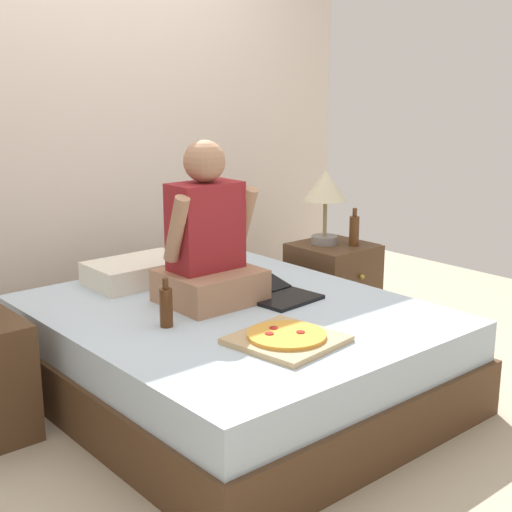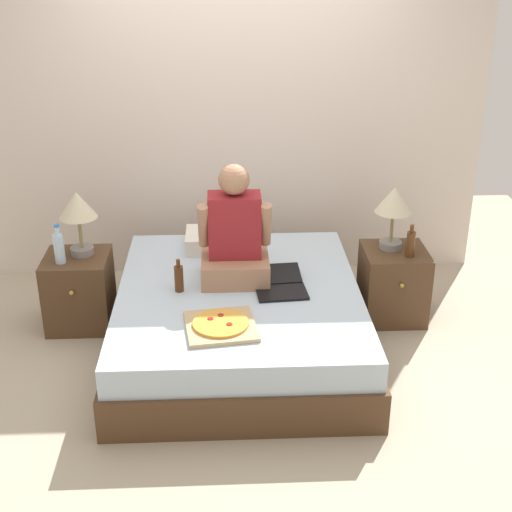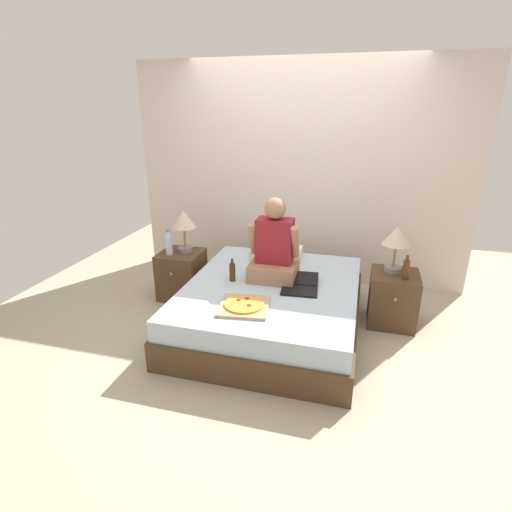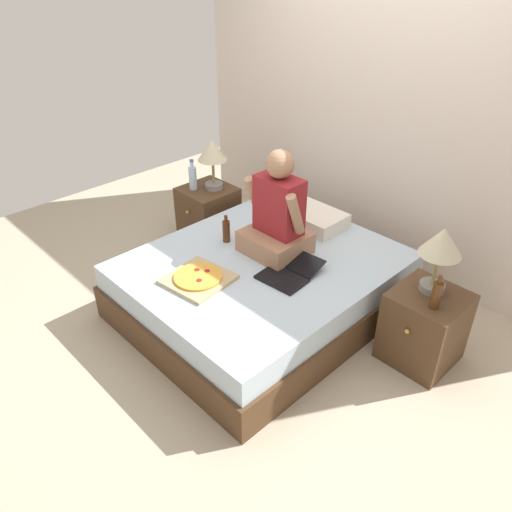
{
  "view_description": "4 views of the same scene",
  "coord_description": "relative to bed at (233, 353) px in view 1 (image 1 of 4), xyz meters",
  "views": [
    {
      "loc": [
        -2.01,
        -2.51,
        1.51
      ],
      "look_at": [
        0.11,
        -0.04,
        0.69
      ],
      "focal_mm": 50.0,
      "sensor_mm": 36.0,
      "label": 1
    },
    {
      "loc": [
        -0.08,
        -4.09,
        2.54
      ],
      "look_at": [
        0.11,
        -0.0,
        0.68
      ],
      "focal_mm": 50.0,
      "sensor_mm": 36.0,
      "label": 2
    },
    {
      "loc": [
        0.74,
        -3.29,
        2.01
      ],
      "look_at": [
        -0.11,
        -0.16,
        0.78
      ],
      "focal_mm": 28.0,
      "sensor_mm": 36.0,
      "label": 3
    },
    {
      "loc": [
        2.15,
        -2.14,
        2.4
      ],
      "look_at": [
        0.11,
        -0.17,
        0.61
      ],
      "focal_mm": 35.0,
      "sensor_mm": 36.0,
      "label": 4
    }
  ],
  "objects": [
    {
      "name": "lamp_on_right_nightstand",
      "position": [
        1.08,
        0.45,
        0.62
      ],
      "size": [
        0.26,
        0.26,
        0.45
      ],
      "color": "gray",
      "rests_on": "nightstand_right"
    },
    {
      "name": "beer_bottle",
      "position": [
        1.18,
        0.3,
        0.39
      ],
      "size": [
        0.06,
        0.06,
        0.23
      ],
      "color": "#512D14",
      "rests_on": "nightstand_right"
    },
    {
      "name": "beer_bottle_on_bed",
      "position": [
        -0.38,
        -0.01,
        0.32
      ],
      "size": [
        0.06,
        0.06,
        0.22
      ],
      "color": "#4C2811",
      "rests_on": "bed"
    },
    {
      "name": "laptop",
      "position": [
        0.27,
        -0.02,
        0.25
      ],
      "size": [
        0.35,
        0.44,
        0.07
      ],
      "color": "black",
      "rests_on": "bed"
    },
    {
      "name": "bed",
      "position": [
        0.0,
        0.0,
        0.0
      ],
      "size": [
        1.6,
        1.9,
        0.45
      ],
      "color": "#4C331E",
      "rests_on": "ground"
    },
    {
      "name": "nightstand_right",
      "position": [
        1.11,
        0.4,
        0.04
      ],
      "size": [
        0.44,
        0.47,
        0.52
      ],
      "color": "#4C331E",
      "rests_on": "ground"
    },
    {
      "name": "wall_back",
      "position": [
        0.0,
        1.31,
        1.03
      ],
      "size": [
        3.86,
        0.12,
        2.5
      ],
      "primitive_type": "cube",
      "color": "beige",
      "rests_on": "ground"
    },
    {
      "name": "person_seated",
      "position": [
        -0.02,
        0.17,
        0.51
      ],
      "size": [
        0.47,
        0.4,
        0.78
      ],
      "color": "#A37556",
      "rests_on": "bed"
    },
    {
      "name": "pizza_box",
      "position": [
        -0.12,
        -0.5,
        0.25
      ],
      "size": [
        0.45,
        0.45,
        0.05
      ],
      "color": "tan",
      "rests_on": "bed"
    },
    {
      "name": "pillow",
      "position": [
        -0.11,
        0.67,
        0.29
      ],
      "size": [
        0.52,
        0.34,
        0.12
      ],
      "primitive_type": "cube",
      "color": "silver",
      "rests_on": "bed"
    },
    {
      "name": "ground_plane",
      "position": [
        0.0,
        0.0,
        -0.22
      ],
      "size": [
        5.86,
        5.86,
        0.0
      ],
      "primitive_type": "plane",
      "color": "tan"
    }
  ]
}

